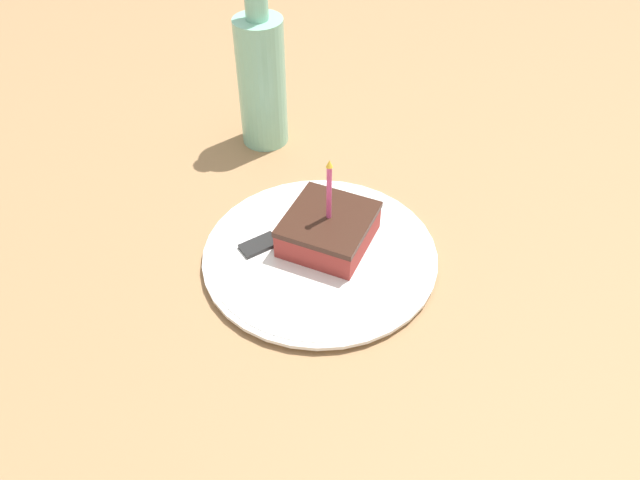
{
  "coord_description": "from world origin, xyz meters",
  "views": [
    {
      "loc": [
        -0.2,
        0.46,
        0.53
      ],
      "look_at": [
        0.02,
        -0.02,
        0.03
      ],
      "focal_mm": 35.0,
      "sensor_mm": 36.0,
      "label": 1
    }
  ],
  "objects_px": {
    "plate": "(320,255)",
    "fork": "(292,232)",
    "bottle": "(262,78)",
    "cake_slice": "(329,229)"
  },
  "relations": [
    {
      "from": "fork",
      "to": "plate",
      "type": "bearing_deg",
      "value": 160.37
    },
    {
      "from": "fork",
      "to": "bottle",
      "type": "distance_m",
      "value": 0.24
    },
    {
      "from": "fork",
      "to": "bottle",
      "type": "relative_size",
      "value": 0.6
    },
    {
      "from": "plate",
      "to": "fork",
      "type": "relative_size",
      "value": 1.87
    },
    {
      "from": "plate",
      "to": "cake_slice",
      "type": "xyz_separation_m",
      "value": [
        -0.0,
        -0.02,
        0.03
      ]
    },
    {
      "from": "fork",
      "to": "bottle",
      "type": "bearing_deg",
      "value": -54.17
    },
    {
      "from": "bottle",
      "to": "plate",
      "type": "bearing_deg",
      "value": 131.68
    },
    {
      "from": "plate",
      "to": "bottle",
      "type": "height_order",
      "value": "bottle"
    },
    {
      "from": "fork",
      "to": "cake_slice",
      "type": "bearing_deg",
      "value": -173.85
    },
    {
      "from": "plate",
      "to": "fork",
      "type": "distance_m",
      "value": 0.05
    }
  ]
}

